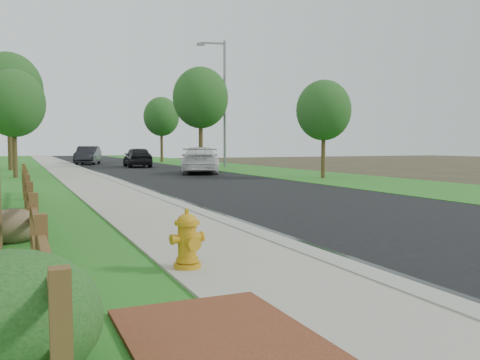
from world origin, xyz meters
name	(u,v)px	position (x,y,z in m)	size (l,w,h in m)	color
ground	(362,291)	(0.00, 0.00, 0.00)	(120.00, 120.00, 0.00)	#312C1B
road	(134,167)	(4.60, 35.00, 0.01)	(8.00, 90.00, 0.02)	black
curb	(78,167)	(0.40, 35.00, 0.06)	(0.40, 90.00, 0.12)	#98978A
wet_gutter	(83,168)	(0.75, 35.00, 0.02)	(0.50, 90.00, 0.00)	black
sidewalk	(60,168)	(-0.90, 35.00, 0.05)	(2.20, 90.00, 0.10)	#A5A190
grass_strip	(33,169)	(-2.80, 35.00, 0.03)	(1.60, 90.00, 0.06)	#2C631C
verge_far	(216,166)	(11.50, 35.00, 0.02)	(6.00, 90.00, 0.04)	#2C631C
brick_patch	(225,345)	(-2.20, -1.00, 0.06)	(1.60, 2.40, 0.11)	brown
ranch_fence	(29,201)	(-3.60, 6.40, 0.62)	(0.12, 16.92, 1.10)	#4F391A
fire_hydrant	(187,241)	(-1.70, 1.61, 0.47)	(0.53, 0.43, 0.82)	#BE8A16
white_suv	(200,160)	(6.50, 24.63, 0.82)	(2.25, 5.55, 1.61)	silver
dark_car_mid	(138,157)	(4.91, 35.02, 0.81)	(1.86, 4.63, 1.58)	black
dark_car_far	(88,155)	(2.00, 42.06, 0.83)	(1.72, 4.93, 1.63)	black
streetlight	(222,96)	(10.81, 31.70, 5.51)	(2.22, 0.75, 9.72)	slate
boulder	(13,226)	(-3.90, 4.91, 0.32)	(0.97, 0.72, 0.64)	brown
shrub_a	(7,321)	(-3.90, -1.00, 0.51)	(1.37, 1.37, 1.02)	#184217
tree_near_left	(13,103)	(-3.90, 24.31, 3.94)	(3.23, 3.23, 5.72)	#392617
tree_near_right	(324,110)	(10.83, 17.54, 3.55)	(2.85, 2.85, 5.13)	#392617
tree_mid_left	(8,89)	(-4.21, 33.24, 5.56)	(4.50, 4.50, 8.05)	#392617
tree_mid_right	(201,98)	(9.00, 31.57, 5.30)	(4.21, 4.21, 7.63)	#392617
tree_far_right	(161,117)	(9.41, 44.51, 4.55)	(3.53, 3.53, 6.50)	#392617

